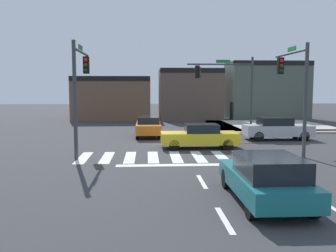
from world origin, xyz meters
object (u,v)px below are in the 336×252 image
(traffic_signal_southwest, at_px, (80,79))
(traffic_signal_southeast, at_px, (293,79))
(car_silver, at_px, (277,128))
(traffic_signal_northeast, at_px, (228,81))
(car_orange, at_px, (148,126))
(car_yellow, at_px, (200,136))
(car_teal, at_px, (266,178))

(traffic_signal_southwest, height_order, traffic_signal_southeast, traffic_signal_southwest)
(traffic_signal_southeast, bearing_deg, car_silver, -10.88)
(traffic_signal_northeast, relative_size, car_silver, 1.31)
(car_silver, distance_m, car_orange, 8.84)
(car_yellow, xyz_separation_m, car_teal, (0.53, -10.27, 0.06))
(car_orange, xyz_separation_m, car_teal, (3.45, -15.62, 0.02))
(car_teal, bearing_deg, traffic_signal_southeast, -25.91)
(traffic_signal_northeast, height_order, car_teal, traffic_signal_northeast)
(car_teal, bearing_deg, car_yellow, 2.93)
(car_orange, bearing_deg, traffic_signal_northeast, 108.17)
(traffic_signal_southeast, relative_size, car_yellow, 1.28)
(car_teal, bearing_deg, car_orange, 12.47)
(traffic_signal_southwest, bearing_deg, traffic_signal_southeast, -90.06)
(traffic_signal_southwest, height_order, car_silver, traffic_signal_southwest)
(traffic_signal_southwest, xyz_separation_m, car_teal, (6.94, -8.63, -3.16))
(traffic_signal_northeast, bearing_deg, traffic_signal_southeast, 99.56)
(traffic_signal_southeast, distance_m, traffic_signal_northeast, 9.13)
(traffic_signal_southwest, xyz_separation_m, car_silver, (12.06, 4.80, -3.15))
(traffic_signal_southeast, distance_m, car_orange, 10.84)
(car_yellow, bearing_deg, car_teal, 92.93)
(car_teal, bearing_deg, car_silver, -20.83)
(traffic_signal_northeast, bearing_deg, car_yellow, 66.48)
(traffic_signal_southeast, xyz_separation_m, car_silver, (0.93, 4.81, -3.16))
(car_orange, bearing_deg, traffic_signal_southwest, -26.57)
(car_silver, distance_m, car_teal, 14.38)
(traffic_signal_northeast, bearing_deg, traffic_signal_southwest, 43.08)
(car_yellow, height_order, car_teal, car_teal)
(traffic_signal_northeast, bearing_deg, car_silver, 120.23)
(traffic_signal_southwest, distance_m, car_orange, 8.43)
(car_silver, bearing_deg, car_teal, -110.83)
(traffic_signal_southeast, xyz_separation_m, car_yellow, (-4.71, 1.65, -3.23))
(traffic_signal_southwest, relative_size, traffic_signal_southeast, 1.01)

